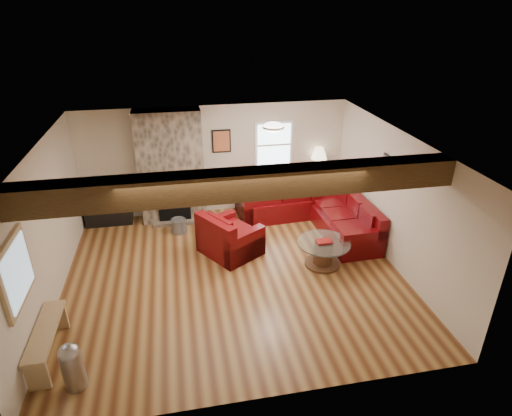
{
  "coord_description": "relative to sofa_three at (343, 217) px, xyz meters",
  "views": [
    {
      "loc": [
        -0.85,
        -6.46,
        4.53
      ],
      "look_at": [
        0.48,
        0.4,
        1.12
      ],
      "focal_mm": 30.0,
      "sensor_mm": 36.0,
      "label": 1
    }
  ],
  "objects": [
    {
      "name": "room",
      "position": [
        -2.48,
        -1.05,
        0.84
      ],
      "size": [
        8.0,
        8.0,
        8.0
      ],
      "color": "brown",
      "rests_on": "ground"
    },
    {
      "name": "oak_beam",
      "position": [
        -2.48,
        -2.3,
        1.9
      ],
      "size": [
        6.0,
        0.36,
        0.38
      ],
      "primitive_type": "cube",
      "color": "#32200F",
      "rests_on": "room"
    },
    {
      "name": "chimney_breast",
      "position": [
        -3.48,
        1.44,
        0.81
      ],
      "size": [
        1.4,
        0.67,
        2.5
      ],
      "color": "#3C362E",
      "rests_on": "floor"
    },
    {
      "name": "back_window",
      "position": [
        -1.13,
        1.66,
        1.14
      ],
      "size": [
        0.9,
        0.08,
        1.1
      ],
      "primitive_type": null,
      "color": "white",
      "rests_on": "room"
    },
    {
      "name": "hatch_window",
      "position": [
        -5.44,
        -2.55,
        1.04
      ],
      "size": [
        0.08,
        1.0,
        0.9
      ],
      "primitive_type": null,
      "color": "#A68657",
      "rests_on": "room"
    },
    {
      "name": "ceiling_dome",
      "position": [
        -1.58,
        -0.15,
        2.03
      ],
      "size": [
        0.4,
        0.4,
        0.18
      ],
      "primitive_type": null,
      "color": "silver",
      "rests_on": "room"
    },
    {
      "name": "artwork_back",
      "position": [
        -2.33,
        1.66,
        1.29
      ],
      "size": [
        0.42,
        0.06,
        0.52
      ],
      "primitive_type": null,
      "color": "black",
      "rests_on": "room"
    },
    {
      "name": "artwork_right",
      "position": [
        0.48,
        -0.75,
        1.34
      ],
      "size": [
        0.06,
        0.55,
        0.42
      ],
      "primitive_type": null,
      "color": "black",
      "rests_on": "room"
    },
    {
      "name": "sofa_three",
      "position": [
        0.0,
        0.0,
        0.0
      ],
      "size": [
        0.96,
        2.17,
        0.83
      ],
      "primitive_type": null,
      "rotation": [
        0.0,
        0.0,
        -1.54
      ],
      "color": "#460507",
      "rests_on": "floor"
    },
    {
      "name": "loveseat",
      "position": [
        -1.15,
        1.18,
        0.06
      ],
      "size": [
        1.83,
        1.13,
        0.94
      ],
      "primitive_type": null,
      "rotation": [
        0.0,
        0.0,
        0.06
      ],
      "color": "#460507",
      "rests_on": "floor"
    },
    {
      "name": "armchair_red",
      "position": [
        -2.44,
        -0.27,
        0.01
      ],
      "size": [
        1.34,
        1.38,
        0.85
      ],
      "primitive_type": null,
      "rotation": [
        0.0,
        0.0,
        2.14
      ],
      "color": "#460507",
      "rests_on": "floor"
    },
    {
      "name": "coffee_table",
      "position": [
        -0.79,
        -1.04,
        -0.17
      ],
      "size": [
        1.0,
        1.0,
        0.52
      ],
      "color": "#432615",
      "rests_on": "floor"
    },
    {
      "name": "tv_cabinet",
      "position": [
        -4.93,
        1.48,
        -0.17
      ],
      "size": [
        0.99,
        0.4,
        0.5
      ],
      "primitive_type": "cube",
      "color": "black",
      "rests_on": "floor"
    },
    {
      "name": "television",
      "position": [
        -4.93,
        1.48,
        0.3
      ],
      "size": [
        0.75,
        0.1,
        0.43
      ],
      "primitive_type": "imported",
      "color": "black",
      "rests_on": "tv_cabinet"
    },
    {
      "name": "floor_lamp",
      "position": [
        -0.08,
        1.5,
        0.83
      ],
      "size": [
        0.37,
        0.37,
        1.46
      ],
      "color": "#B38C4A",
      "rests_on": "floor"
    },
    {
      "name": "pine_bench",
      "position": [
        -5.31,
        -2.53,
        -0.18
      ],
      "size": [
        0.3,
        1.27,
        0.48
      ],
      "primitive_type": null,
      "color": "#A68657",
      "rests_on": "floor"
    },
    {
      "name": "pedal_bin",
      "position": [
        -4.86,
        -3.15,
        -0.07
      ],
      "size": [
        0.36,
        0.36,
        0.7
      ],
      "primitive_type": null,
      "rotation": [
        0.0,
        0.0,
        -0.38
      ],
      "color": "#99999D",
      "rests_on": "floor"
    },
    {
      "name": "coal_bucket",
      "position": [
        -3.42,
        0.76,
        -0.26
      ],
      "size": [
        0.33,
        0.33,
        0.31
      ],
      "primitive_type": null,
      "color": "slate",
      "rests_on": "floor"
    }
  ]
}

